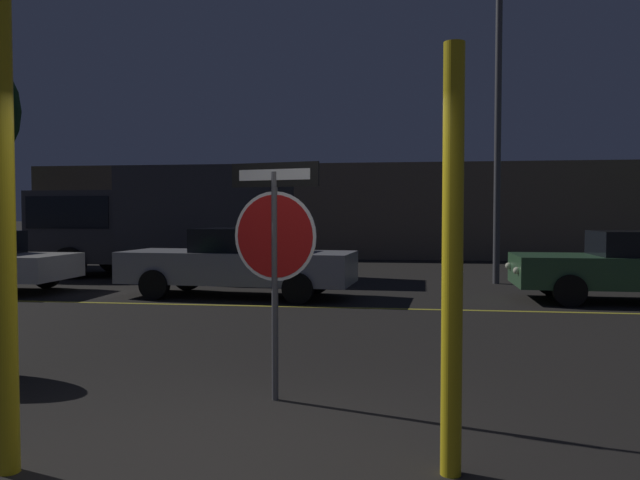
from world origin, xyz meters
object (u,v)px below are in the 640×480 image
Objects in this scene: yellow_pole_right at (452,261)px; delivery_truck at (162,219)px; passing_car_2 at (239,262)px; street_lamp at (498,91)px; passing_car_3 at (638,266)px; stop_sign at (275,235)px; yellow_pole_left at (3,205)px.

yellow_pole_right is 0.40× the size of delivery_truck.
street_lamp reaches higher than passing_car_2.
passing_car_2 is (-3.70, 8.40, -0.69)m from yellow_pole_right.
passing_car_3 is (7.87, 0.23, -0.02)m from passing_car_2.
delivery_truck is 9.39m from street_lamp.
delivery_truck is (-3.22, 3.83, 0.86)m from passing_car_2.
stop_sign is 7.33m from passing_car_2.
passing_car_3 is 0.68× the size of delivery_truck.
yellow_pole_right is at bearing 155.44° from passing_car_3.
yellow_pole_left is 2.94m from yellow_pole_right.
stop_sign is 11.15m from street_lamp.
yellow_pole_left reaches higher than passing_car_3.
yellow_pole_left is 8.86m from passing_car_2.
yellow_pole_left reaches higher than stop_sign.
passing_car_3 is (7.07, 8.99, -1.07)m from yellow_pole_left.
yellow_pole_left is (-1.42, -1.82, 0.25)m from stop_sign.
yellow_pole_left is 0.47× the size of street_lamp.
passing_car_3 is at bearing 65.68° from stop_sign.
stop_sign is 0.44× the size of passing_car_2.
delivery_truck is 0.92× the size of street_lamp.
yellow_pole_left is 1.26× the size of yellow_pole_right.
yellow_pole_left is 13.22m from delivery_truck.
passing_car_2 is 7.59m from street_lamp.
delivery_truck is at bearing 130.69° from stop_sign.
yellow_pole_left is 11.49m from passing_car_3.
yellow_pole_right is 0.57× the size of passing_car_2.
delivery_truck reaches higher than stop_sign.
passing_car_3 is (4.17, 8.63, -0.71)m from yellow_pole_right.
passing_car_3 is at bearing -106.27° from delivery_truck.
yellow_pole_left is 0.51× the size of delivery_truck.
street_lamp is at bearing 38.57° from passing_car_3.
passing_car_2 reaches higher than passing_car_3.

